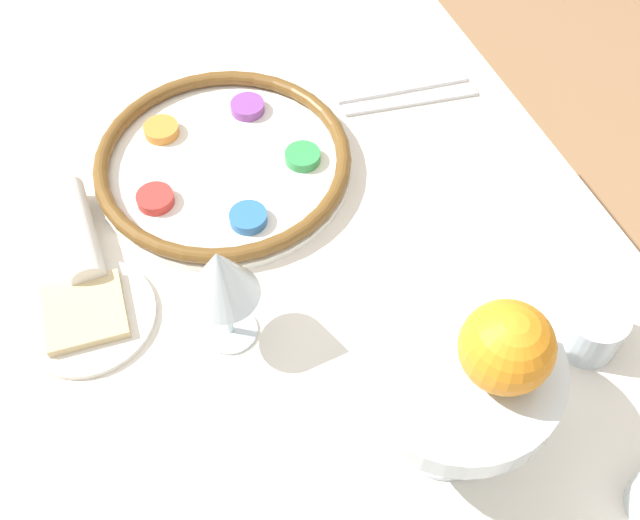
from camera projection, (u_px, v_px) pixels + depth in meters
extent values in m
plane|color=#99704C|center=(284.00, 443.00, 1.51)|extent=(8.00, 8.00, 0.00)
cube|color=silver|center=(275.00, 361.00, 1.23)|extent=(1.50, 0.84, 0.70)
cylinder|color=white|center=(224.00, 166.00, 1.00)|extent=(0.34, 0.34, 0.01)
torus|color=brown|center=(223.00, 159.00, 0.99)|extent=(0.34, 0.34, 0.02)
cylinder|color=#2D6BB7|center=(248.00, 218.00, 0.93)|extent=(0.05, 0.05, 0.01)
cylinder|color=#33934C|center=(303.00, 157.00, 0.99)|extent=(0.05, 0.05, 0.01)
cylinder|color=#844299|center=(247.00, 107.00, 1.05)|extent=(0.05, 0.05, 0.01)
cylinder|color=orange|center=(161.00, 130.00, 1.02)|extent=(0.05, 0.05, 0.01)
cylinder|color=red|center=(155.00, 199.00, 0.95)|extent=(0.05, 0.05, 0.01)
cylinder|color=silver|center=(231.00, 331.00, 0.85)|extent=(0.06, 0.06, 0.00)
cylinder|color=silver|center=(227.00, 312.00, 0.82)|extent=(0.01, 0.01, 0.08)
cone|color=silver|center=(220.00, 274.00, 0.76)|extent=(0.08, 0.08, 0.07)
cylinder|color=silver|center=(441.00, 418.00, 0.79)|extent=(0.13, 0.13, 0.01)
cylinder|color=silver|center=(448.00, 397.00, 0.75)|extent=(0.03, 0.03, 0.09)
cylinder|color=silver|center=(457.00, 369.00, 0.70)|extent=(0.20, 0.20, 0.03)
sphere|color=orange|center=(507.00, 347.00, 0.65)|extent=(0.08, 0.08, 0.08)
cylinder|color=silver|center=(87.00, 316.00, 0.86)|extent=(0.16, 0.16, 0.01)
cube|color=#D1B784|center=(85.00, 312.00, 0.85)|extent=(0.10, 0.10, 0.01)
cylinder|color=white|center=(78.00, 231.00, 0.91)|extent=(0.15, 0.04, 0.04)
cylinder|color=silver|center=(591.00, 329.00, 0.82)|extent=(0.07, 0.07, 0.06)
cube|color=silver|center=(402.00, 87.00, 1.09)|extent=(0.04, 0.20, 0.01)
cube|color=silver|center=(411.00, 100.00, 1.08)|extent=(0.05, 0.20, 0.01)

